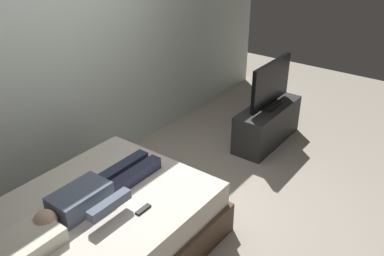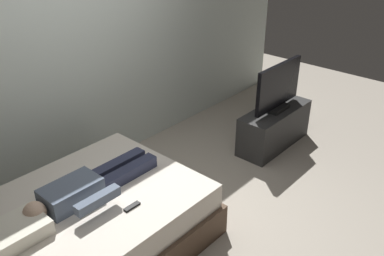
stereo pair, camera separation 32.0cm
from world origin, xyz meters
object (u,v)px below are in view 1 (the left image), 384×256
at_px(pillow, 26,243).
at_px(tv_stand, 267,124).
at_px(bed, 99,230).
at_px(remote, 143,209).
at_px(person, 94,193).
at_px(tv, 271,85).

xyz_separation_m(pillow, tv_stand, (3.29, -0.21, -0.35)).
relative_size(bed, remote, 12.79).
bearing_deg(pillow, bed, 0.00).
relative_size(person, remote, 8.40).
height_order(person, tv_stand, person).
xyz_separation_m(bed, pillow, (-0.64, 0.00, 0.34)).
distance_m(pillow, tv, 3.30).
bearing_deg(bed, tv, -4.53).
bearing_deg(tv, bed, 175.47).
distance_m(bed, remote, 0.50).
height_order(pillow, remote, pillow).
bearing_deg(remote, person, 110.47).
distance_m(tv_stand, tv, 0.53).
height_order(remote, tv_stand, remote).
height_order(bed, person, person).
height_order(bed, tv_stand, bed).
relative_size(bed, pillow, 4.00).
bearing_deg(tv_stand, person, 174.57).
relative_size(pillow, tv_stand, 0.44).
xyz_separation_m(tv_stand, tv, (0.00, -0.00, 0.53)).
height_order(bed, tv, tv).
xyz_separation_m(bed, remote, (0.18, -0.37, 0.29)).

